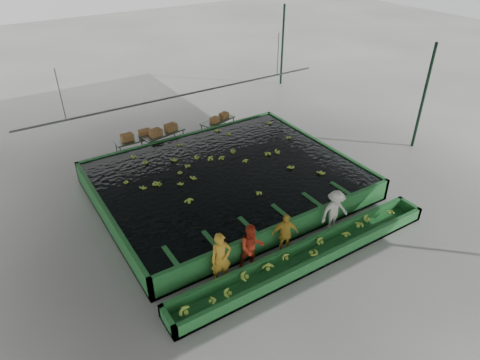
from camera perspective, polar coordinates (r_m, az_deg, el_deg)
ground at (r=16.61m, az=0.93°, el=-3.70°), size 80.00×80.00×0.00m
shed_roof at (r=14.28m, az=1.10°, el=12.81°), size 20.00×22.00×0.04m
shed_posts at (r=15.29m, az=1.01°, el=3.93°), size 20.00×22.00×5.00m
flotation_tank at (r=17.42m, az=-1.76°, el=-0.06°), size 10.00×8.00×0.90m
tank_water at (r=17.21m, az=-1.79°, el=1.07°), size 9.70×7.70×0.00m
sorting_trough at (r=14.26m, az=9.01°, el=-9.99°), size 10.00×1.00×0.50m
cableway_rail at (r=19.08m, az=-7.41°, el=11.21°), size 0.08×0.08×14.00m
rail_hanger_left at (r=17.38m, az=-22.83°, el=10.39°), size 0.04×0.04×2.00m
rail_hanger_right at (r=21.24m, az=5.09°, el=16.35°), size 0.04×0.04×2.00m
worker_a at (r=13.07m, az=-2.55°, el=-10.41°), size 0.71×0.52×1.78m
worker_b at (r=13.54m, az=1.53°, el=-8.93°), size 0.96×0.85×1.65m
worker_c at (r=14.19m, az=5.98°, el=-7.16°), size 0.99×0.70×1.56m
worker_d at (r=15.38m, az=12.52°, el=-4.10°), size 1.13×0.73×1.66m
packing_table_left at (r=20.63m, az=-13.73°, el=4.30°), size 1.82×0.73×0.82m
packing_table_mid at (r=20.74m, az=-10.22°, el=5.09°), size 2.21×1.22×0.95m
packing_table_right at (r=21.96m, az=-2.98°, el=7.00°), size 1.99×1.25×0.84m
box_stack_left at (r=20.52m, az=-13.62°, el=5.46°), size 1.40×0.39×0.30m
box_stack_mid at (r=20.49m, az=-10.15°, el=6.23°), size 1.45×0.65×0.30m
box_stack_right at (r=21.79m, az=-2.75°, el=8.02°), size 1.21×0.71×0.25m
floating_bananas at (r=17.81m, az=-3.11°, el=2.19°), size 8.88×6.05×0.12m
trough_bananas at (r=14.16m, az=9.06°, el=-9.53°), size 8.44×0.56×0.11m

